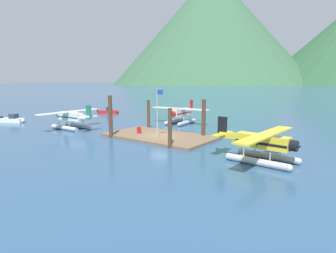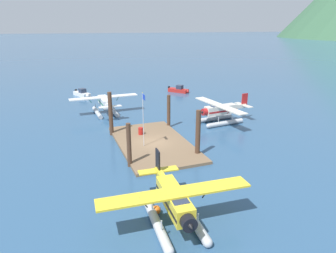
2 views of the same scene
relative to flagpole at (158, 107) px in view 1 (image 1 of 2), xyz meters
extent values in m
plane|color=#2D5175|center=(-0.86, 1.32, -4.09)|extent=(1200.00, 1200.00, 0.00)
cube|color=brown|center=(-0.86, 1.32, -3.94)|extent=(14.18, 7.78, 0.30)
cylinder|color=#4C3323|center=(-5.82, -2.56, -1.36)|extent=(0.50, 0.50, 5.47)
cylinder|color=#4C3323|center=(3.75, -2.56, -1.89)|extent=(0.44, 0.44, 4.40)
cylinder|color=#4C3323|center=(-6.08, 5.21, -1.87)|extent=(0.45, 0.45, 4.44)
cylinder|color=#4C3323|center=(3.75, 4.74, -1.61)|extent=(0.52, 0.52, 4.97)
cylinder|color=silver|center=(-0.12, 0.00, -0.79)|extent=(0.08, 0.08, 6.00)
cube|color=#1E3DB2|center=(0.33, 0.00, 1.86)|extent=(0.90, 0.03, 0.56)
sphere|color=gold|center=(-0.12, 0.00, 2.26)|extent=(0.10, 0.10, 0.10)
cylinder|color=#AD1E19|center=(-3.85, 0.68, -3.35)|extent=(0.58, 0.58, 0.88)
torus|color=#AD1E19|center=(-3.85, 0.68, -3.35)|extent=(0.62, 0.62, 0.04)
sphere|color=orange|center=(12.13, -2.61, -3.77)|extent=(0.65, 0.65, 0.65)
cone|color=#386042|center=(-207.12, 393.28, 84.06)|extent=(316.44, 316.44, 176.30)
cylinder|color=#B7BABF|center=(-4.09, 12.83, -3.77)|extent=(1.22, 5.64, 0.64)
sphere|color=#B7BABF|center=(-3.80, 10.04, -3.77)|extent=(0.64, 0.64, 0.64)
cylinder|color=#B7BABF|center=(-6.58, 12.57, -3.77)|extent=(1.22, 5.64, 0.64)
sphere|color=#B7BABF|center=(-6.29, 9.78, -3.77)|extent=(0.64, 0.64, 0.64)
cylinder|color=#B7BABF|center=(-3.97, 11.64, -3.10)|extent=(0.10, 0.10, 0.70)
cylinder|color=#B7BABF|center=(-4.22, 14.02, -3.10)|extent=(0.10, 0.10, 0.70)
cylinder|color=#B7BABF|center=(-6.46, 11.37, -3.10)|extent=(0.10, 0.10, 0.70)
cylinder|color=#B7BABF|center=(-6.71, 13.76, -3.10)|extent=(0.10, 0.10, 0.70)
cube|color=silver|center=(-5.34, 12.70, -2.15)|extent=(1.74, 4.90, 1.20)
cube|color=#B21E1E|center=(-5.34, 12.70, -2.25)|extent=(1.75, 4.81, 0.24)
cube|color=#283347|center=(-5.22, 11.62, -1.82)|extent=(1.16, 1.20, 0.56)
cube|color=silver|center=(-5.31, 12.40, -1.48)|extent=(10.49, 2.48, 0.14)
cylinder|color=#B21E1E|center=(-3.12, 12.63, -1.82)|extent=(0.63, 0.14, 0.84)
cylinder|color=#B21E1E|center=(-7.49, 12.17, -1.82)|extent=(0.63, 0.14, 0.84)
cylinder|color=#B21E1E|center=(-5.05, 10.01, -2.15)|extent=(1.02, 0.70, 0.96)
cone|color=black|center=(-5.01, 9.57, -2.15)|extent=(0.39, 0.39, 0.36)
cube|color=silver|center=(-5.68, 15.93, -2.05)|extent=(0.67, 2.23, 0.56)
cube|color=#B21E1E|center=(-5.77, 16.83, -1.20)|extent=(0.22, 1.01, 1.90)
cube|color=silver|center=(-5.76, 16.73, -1.95)|extent=(3.27, 1.13, 0.10)
cylinder|color=#B7BABF|center=(13.73, -0.58, -3.77)|extent=(5.63, 0.96, 0.64)
sphere|color=#B7BABF|center=(16.52, -0.74, -3.77)|extent=(0.64, 0.64, 0.64)
cylinder|color=#B7BABF|center=(13.58, -3.08, -3.77)|extent=(5.63, 0.96, 0.64)
sphere|color=#B7BABF|center=(16.38, -3.24, -3.77)|extent=(0.64, 0.64, 0.64)
cylinder|color=#B7BABF|center=(14.93, -0.65, -3.10)|extent=(0.10, 0.10, 0.70)
cylinder|color=#B7BABF|center=(12.53, -0.51, -3.10)|extent=(0.10, 0.10, 0.70)
cylinder|color=#B7BABF|center=(14.78, -3.15, -3.10)|extent=(0.10, 0.10, 0.70)
cylinder|color=#B7BABF|center=(12.39, -3.01, -3.10)|extent=(0.10, 0.10, 0.70)
cube|color=yellow|center=(13.66, -1.83, -2.15)|extent=(4.86, 1.51, 1.20)
cube|color=black|center=(13.66, -1.83, -2.25)|extent=(4.77, 1.53, 0.24)
cube|color=#283347|center=(14.73, -1.89, -1.82)|extent=(1.16, 1.12, 0.56)
cube|color=yellow|center=(13.96, -1.85, -1.48)|extent=(2.00, 10.46, 0.14)
cylinder|color=black|center=(14.08, 0.35, -1.82)|extent=(0.12, 0.63, 0.84)
cylinder|color=black|center=(13.83, -4.04, -1.82)|extent=(0.12, 0.63, 0.84)
cylinder|color=black|center=(16.35, -1.99, -2.15)|extent=(0.65, 0.99, 0.96)
cone|color=black|center=(16.80, -2.01, -2.15)|extent=(0.37, 0.38, 0.36)
cube|color=yellow|center=(10.41, -1.64, -2.05)|extent=(2.22, 0.57, 0.56)
cube|color=black|center=(9.51, -1.59, -1.20)|extent=(1.01, 0.18, 1.90)
cube|color=yellow|center=(9.61, -1.60, -1.95)|extent=(0.98, 3.24, 0.10)
cylinder|color=#B7BABF|center=(-15.65, -2.99, -3.77)|extent=(5.62, 0.85, 0.64)
sphere|color=#B7BABF|center=(-18.45, -3.10, -3.77)|extent=(0.64, 0.64, 0.64)
cylinder|color=#B7BABF|center=(-15.74, -0.50, -3.77)|extent=(5.62, 0.85, 0.64)
sphere|color=#B7BABF|center=(-18.54, -0.60, -3.77)|extent=(0.64, 0.64, 0.64)
cylinder|color=#B7BABF|center=(-16.85, -3.04, -3.10)|extent=(0.10, 0.10, 0.70)
cylinder|color=#B7BABF|center=(-14.45, -2.95, -3.10)|extent=(0.10, 0.10, 0.70)
cylinder|color=#B7BABF|center=(-16.94, -0.54, -3.10)|extent=(0.10, 0.10, 0.70)
cylinder|color=#B7BABF|center=(-14.54, -0.45, -3.10)|extent=(0.10, 0.10, 0.70)
cube|color=white|center=(-15.70, -1.74, -2.15)|extent=(4.84, 1.42, 1.20)
cube|color=#196B47|center=(-15.70, -1.74, -2.25)|extent=(4.75, 1.44, 0.24)
cube|color=#283347|center=(-16.77, -1.79, -1.82)|extent=(1.14, 1.09, 0.56)
cube|color=white|center=(-16.00, -1.76, -1.48)|extent=(1.79, 10.45, 0.14)
cylinder|color=#196B47|center=(-15.91, -3.95, -1.82)|extent=(0.10, 0.62, 0.84)
cylinder|color=#196B47|center=(-16.08, 0.44, -1.82)|extent=(0.10, 0.62, 0.84)
cylinder|color=#196B47|center=(-18.39, -1.85, -2.15)|extent=(0.64, 0.98, 0.96)
cone|color=black|center=(-18.84, -1.86, -2.15)|extent=(0.36, 0.37, 0.36)
cube|color=white|center=(-12.45, -1.62, -2.05)|extent=(2.22, 0.52, 0.56)
cube|color=#196B47|center=(-11.55, -1.59, -1.20)|extent=(1.00, 0.16, 1.90)
cube|color=white|center=(-11.65, -1.59, -1.95)|extent=(0.92, 3.23, 0.10)
cube|color=#B2231E|center=(-26.72, 15.13, -3.74)|extent=(4.23, 3.77, 0.70)
sphere|color=#B2231E|center=(-25.07, 16.42, -3.74)|extent=(0.70, 0.70, 0.70)
cube|color=#283347|center=(-26.48, 15.31, -2.99)|extent=(1.62, 1.61, 0.80)
cube|color=black|center=(-28.52, 13.73, -3.49)|extent=(0.47, 0.48, 0.80)
cube|color=silver|center=(-30.05, -3.96, -3.74)|extent=(4.45, 3.09, 0.70)
sphere|color=silver|center=(-28.13, -3.10, -3.74)|extent=(0.70, 0.70, 0.70)
cube|color=#283347|center=(-29.78, -3.84, -2.99)|extent=(1.55, 1.49, 0.80)
cube|color=black|center=(-32.13, -4.90, -3.49)|extent=(0.44, 0.46, 0.80)
camera|label=1|loc=(21.84, -26.88, 3.32)|focal=30.19mm
camera|label=2|loc=(29.99, -8.40, 8.91)|focal=32.10mm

